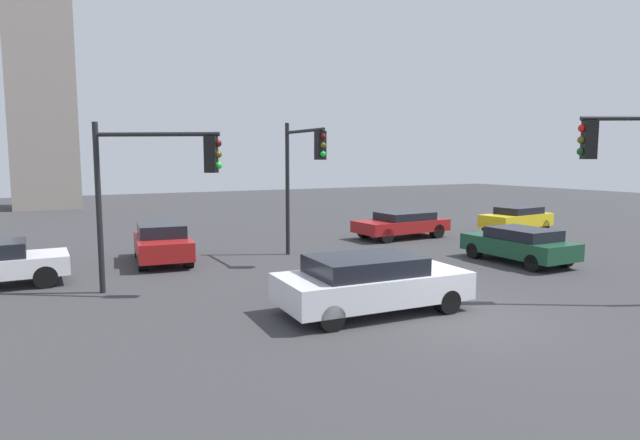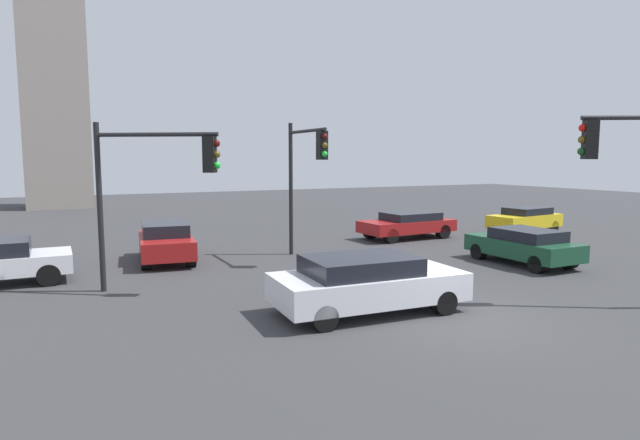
% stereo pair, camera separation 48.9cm
% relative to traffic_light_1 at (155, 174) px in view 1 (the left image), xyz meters
% --- Properties ---
extents(ground_plane, '(101.65, 101.65, 0.00)m').
position_rel_traffic_light_1_xyz_m(ground_plane, '(5.89, -5.88, -3.42)').
color(ground_plane, '#38383A').
extents(traffic_light_1, '(3.08, 2.12, 4.85)m').
position_rel_traffic_light_1_xyz_m(traffic_light_1, '(0.00, 0.00, 0.00)').
color(traffic_light_1, black).
rests_on(traffic_light_1, ground_plane).
extents(traffic_light_2, '(0.32, 3.12, 5.22)m').
position_rel_traffic_light_1_xyz_m(traffic_light_2, '(5.87, 2.63, 0.21)').
color(traffic_light_2, black).
rests_on(traffic_light_2, ground_plane).
extents(car_0, '(4.64, 2.18, 1.26)m').
position_rel_traffic_light_1_xyz_m(car_0, '(12.59, 5.39, -2.72)').
color(car_0, maroon).
rests_on(car_0, ground_plane).
extents(car_2, '(1.89, 4.10, 1.30)m').
position_rel_traffic_light_1_xyz_m(car_2, '(12.66, -1.62, -2.72)').
color(car_2, '#19472D').
rests_on(car_2, ground_plane).
extents(car_3, '(4.18, 2.11, 1.32)m').
position_rel_traffic_light_1_xyz_m(car_3, '(19.17, 4.25, -2.70)').
color(car_3, yellow).
rests_on(car_3, ground_plane).
extents(car_4, '(2.32, 4.25, 1.43)m').
position_rel_traffic_light_1_xyz_m(car_4, '(1.09, 4.78, -2.67)').
color(car_4, maroon).
rests_on(car_4, ground_plane).
extents(car_5, '(4.88, 2.43, 1.44)m').
position_rel_traffic_light_1_xyz_m(car_5, '(4.32, -4.30, -2.65)').
color(car_5, silver).
rests_on(car_5, ground_plane).
extents(skyline_tower, '(4.68, 4.68, 25.63)m').
position_rel_traffic_light_1_xyz_m(skyline_tower, '(-2.15, 31.24, 9.40)').
color(skyline_tower, gray).
rests_on(skyline_tower, ground_plane).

